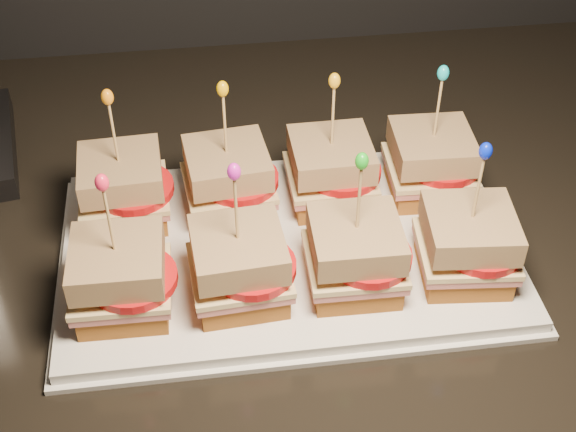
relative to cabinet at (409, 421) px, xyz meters
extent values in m
cube|color=black|center=(0.00, 0.00, 0.00)|extent=(2.22, 0.69, 0.87)
cube|color=black|center=(0.00, 0.00, 0.45)|extent=(2.26, 0.73, 0.04)
cube|color=white|center=(-0.20, -0.10, 0.48)|extent=(0.46, 0.28, 0.02)
cube|color=white|center=(-0.20, -0.10, 0.48)|extent=(0.47, 0.30, 0.01)
cube|color=brown|center=(-0.37, -0.03, 0.50)|extent=(0.08, 0.08, 0.02)
cube|color=#B55456|center=(-0.37, -0.03, 0.52)|extent=(0.09, 0.09, 0.01)
cube|color=#EACE8B|center=(-0.37, -0.03, 0.52)|extent=(0.10, 0.09, 0.01)
cylinder|color=red|center=(-0.35, -0.04, 0.53)|extent=(0.08, 0.08, 0.01)
cube|color=#5F2F13|center=(-0.37, -0.03, 0.55)|extent=(0.09, 0.09, 0.03)
cylinder|color=tan|center=(-0.37, -0.03, 0.59)|extent=(0.00, 0.00, 0.09)
ellipsoid|color=orange|center=(-0.37, -0.03, 0.64)|extent=(0.01, 0.01, 0.02)
cube|color=brown|center=(-0.26, -0.03, 0.50)|extent=(0.09, 0.09, 0.02)
cube|color=#B55456|center=(-0.26, -0.03, 0.52)|extent=(0.10, 0.09, 0.01)
cube|color=#EACE8B|center=(-0.26, -0.03, 0.52)|extent=(0.10, 0.10, 0.01)
cylinder|color=red|center=(-0.24, -0.04, 0.53)|extent=(0.08, 0.08, 0.01)
cube|color=#5F2F13|center=(-0.26, -0.03, 0.55)|extent=(0.09, 0.09, 0.03)
cylinder|color=tan|center=(-0.26, -0.03, 0.59)|extent=(0.00, 0.00, 0.09)
ellipsoid|color=#ECAA01|center=(-0.26, -0.03, 0.64)|extent=(0.01, 0.01, 0.02)
cube|color=brown|center=(-0.15, -0.03, 0.50)|extent=(0.08, 0.08, 0.02)
cube|color=#B55456|center=(-0.15, -0.03, 0.52)|extent=(0.09, 0.09, 0.01)
cube|color=#EACE8B|center=(-0.15, -0.03, 0.52)|extent=(0.09, 0.09, 0.01)
cylinder|color=red|center=(-0.14, -0.04, 0.53)|extent=(0.08, 0.08, 0.01)
cube|color=#5F2F13|center=(-0.15, -0.03, 0.55)|extent=(0.08, 0.08, 0.03)
cylinder|color=tan|center=(-0.15, -0.03, 0.59)|extent=(0.00, 0.00, 0.09)
ellipsoid|color=gold|center=(-0.15, -0.03, 0.64)|extent=(0.01, 0.01, 0.02)
cube|color=brown|center=(-0.04, -0.03, 0.50)|extent=(0.08, 0.08, 0.02)
cube|color=#B55456|center=(-0.04, -0.03, 0.52)|extent=(0.09, 0.09, 0.01)
cube|color=#EACE8B|center=(-0.04, -0.03, 0.52)|extent=(0.09, 0.09, 0.01)
cylinder|color=red|center=(-0.03, -0.04, 0.53)|extent=(0.08, 0.08, 0.01)
cube|color=#5F2F13|center=(-0.04, -0.03, 0.55)|extent=(0.09, 0.09, 0.03)
cylinder|color=tan|center=(-0.04, -0.03, 0.59)|extent=(0.00, 0.00, 0.09)
ellipsoid|color=#12B8C3|center=(-0.04, -0.03, 0.64)|extent=(0.01, 0.01, 0.02)
cube|color=brown|center=(-0.37, -0.16, 0.50)|extent=(0.08, 0.08, 0.02)
cube|color=#B55456|center=(-0.37, -0.16, 0.52)|extent=(0.09, 0.09, 0.01)
cube|color=#EACE8B|center=(-0.37, -0.16, 0.52)|extent=(0.09, 0.09, 0.01)
cylinder|color=red|center=(-0.35, -0.17, 0.53)|extent=(0.08, 0.08, 0.01)
cube|color=#5F2F13|center=(-0.37, -0.16, 0.55)|extent=(0.08, 0.08, 0.03)
cylinder|color=tan|center=(-0.37, -0.16, 0.59)|extent=(0.00, 0.00, 0.09)
ellipsoid|color=#F12347|center=(-0.37, -0.16, 0.64)|extent=(0.01, 0.01, 0.02)
cube|color=brown|center=(-0.26, -0.16, 0.50)|extent=(0.09, 0.09, 0.02)
cube|color=#B55456|center=(-0.26, -0.16, 0.52)|extent=(0.10, 0.09, 0.01)
cube|color=#EACE8B|center=(-0.26, -0.16, 0.52)|extent=(0.10, 0.09, 0.01)
cylinder|color=red|center=(-0.24, -0.17, 0.53)|extent=(0.08, 0.08, 0.01)
cube|color=#5F2F13|center=(-0.26, -0.16, 0.55)|extent=(0.09, 0.09, 0.03)
cylinder|color=tan|center=(-0.26, -0.16, 0.59)|extent=(0.00, 0.00, 0.09)
ellipsoid|color=#CA1DB4|center=(-0.26, -0.16, 0.64)|extent=(0.01, 0.01, 0.02)
cube|color=brown|center=(-0.15, -0.16, 0.50)|extent=(0.08, 0.08, 0.02)
cube|color=#B55456|center=(-0.15, -0.16, 0.52)|extent=(0.09, 0.09, 0.01)
cube|color=#EACE8B|center=(-0.15, -0.16, 0.52)|extent=(0.09, 0.09, 0.01)
cylinder|color=red|center=(-0.14, -0.17, 0.53)|extent=(0.08, 0.08, 0.01)
cube|color=#5F2F13|center=(-0.15, -0.16, 0.55)|extent=(0.08, 0.08, 0.03)
cylinder|color=tan|center=(-0.15, -0.16, 0.59)|extent=(0.00, 0.00, 0.09)
ellipsoid|color=green|center=(-0.15, -0.16, 0.64)|extent=(0.01, 0.01, 0.02)
cube|color=brown|center=(-0.04, -0.16, 0.50)|extent=(0.09, 0.09, 0.02)
cube|color=#B55456|center=(-0.04, -0.16, 0.52)|extent=(0.10, 0.09, 0.01)
cube|color=#EACE8B|center=(-0.04, -0.16, 0.52)|extent=(0.10, 0.10, 0.01)
cylinder|color=red|center=(-0.03, -0.17, 0.53)|extent=(0.08, 0.08, 0.01)
cube|color=#5F2F13|center=(-0.04, -0.16, 0.55)|extent=(0.09, 0.09, 0.03)
cylinder|color=tan|center=(-0.04, -0.16, 0.59)|extent=(0.00, 0.00, 0.09)
ellipsoid|color=#061DD8|center=(-0.04, -0.16, 0.64)|extent=(0.01, 0.01, 0.02)
camera|label=1|loc=(-0.28, -0.70, 1.05)|focal=50.00mm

